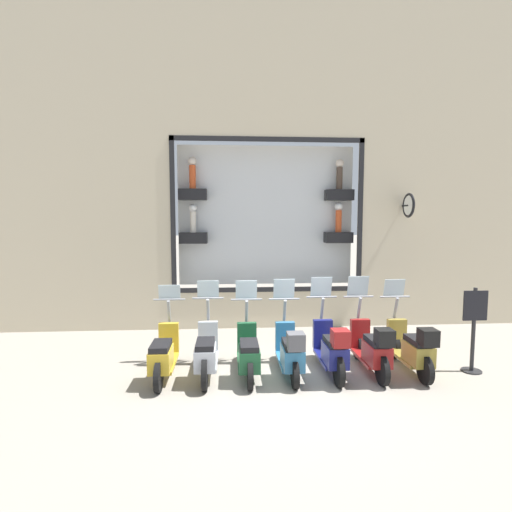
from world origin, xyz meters
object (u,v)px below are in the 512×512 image
at_px(scooter_red_1, 372,348).
at_px(scooter_green_4, 248,353).
at_px(scooter_silver_5, 206,353).
at_px(scooter_teal_3, 290,351).
at_px(scooter_yellow_6, 164,355).
at_px(scooter_navy_2, 332,349).
at_px(shop_sign_post, 474,327).
at_px(scooter_olive_0, 412,348).

distance_m(scooter_red_1, scooter_green_4, 2.24).
bearing_deg(scooter_silver_5, scooter_red_1, -91.14).
bearing_deg(scooter_teal_3, scooter_yellow_6, 88.35).
distance_m(scooter_navy_2, scooter_yellow_6, 2.99).
relative_size(scooter_navy_2, scooter_teal_3, 1.01).
bearing_deg(shop_sign_post, scooter_teal_3, 89.99).
bearing_deg(scooter_yellow_6, scooter_green_4, -90.04).
height_order(scooter_teal_3, scooter_green_4, scooter_teal_3).
height_order(scooter_olive_0, scooter_red_1, scooter_red_1).
distance_m(scooter_olive_0, scooter_teal_3, 2.24).
bearing_deg(scooter_yellow_6, scooter_navy_2, -91.04).
distance_m(scooter_teal_3, shop_sign_post, 3.40).
bearing_deg(scooter_red_1, scooter_navy_2, 89.95).
height_order(scooter_red_1, scooter_navy_2, scooter_red_1).
relative_size(scooter_silver_5, shop_sign_post, 1.15).
bearing_deg(scooter_teal_3, scooter_green_4, 85.13).
height_order(scooter_green_4, scooter_silver_5, scooter_silver_5).
height_order(scooter_olive_0, scooter_yellow_6, scooter_olive_0).
xyz_separation_m(scooter_red_1, scooter_yellow_6, (0.05, 3.74, -0.05)).
xyz_separation_m(scooter_navy_2, scooter_teal_3, (-0.01, 0.75, -0.02)).
height_order(scooter_silver_5, shop_sign_post, scooter_silver_5).
distance_m(scooter_olive_0, scooter_silver_5, 3.74).
bearing_deg(scooter_navy_2, scooter_yellow_6, 88.96).
height_order(scooter_teal_3, scooter_silver_5, scooter_teal_3).
xyz_separation_m(scooter_teal_3, scooter_yellow_6, (0.06, 2.24, -0.03)).
bearing_deg(scooter_navy_2, scooter_red_1, -90.05).
bearing_deg(scooter_green_4, scooter_olive_0, -91.14).
relative_size(scooter_silver_5, scooter_yellow_6, 1.00).
distance_m(scooter_olive_0, shop_sign_post, 1.20).
distance_m(scooter_navy_2, shop_sign_post, 2.66).
xyz_separation_m(scooter_olive_0, shop_sign_post, (-0.01, -1.14, 0.37)).
relative_size(scooter_teal_3, scooter_green_4, 1.00).
bearing_deg(shop_sign_post, scooter_yellow_6, 89.33).
relative_size(scooter_red_1, scooter_teal_3, 1.01).
relative_size(scooter_red_1, scooter_navy_2, 1.00).
height_order(scooter_navy_2, scooter_silver_5, scooter_navy_2).
bearing_deg(scooter_silver_5, scooter_yellow_6, 90.37).
distance_m(scooter_olive_0, scooter_red_1, 0.75).
bearing_deg(scooter_olive_0, shop_sign_post, -90.26).
xyz_separation_m(scooter_silver_5, scooter_yellow_6, (-0.00, 0.75, -0.01)).
bearing_deg(scooter_red_1, scooter_teal_3, 90.38).
bearing_deg(scooter_teal_3, scooter_red_1, -89.62).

